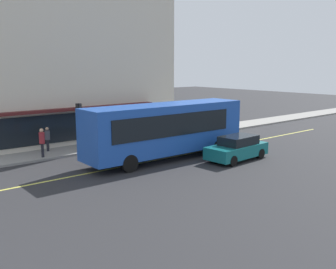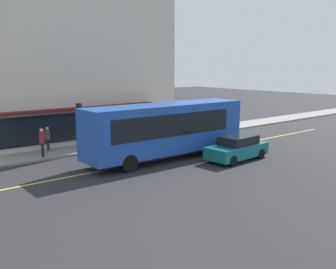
{
  "view_description": "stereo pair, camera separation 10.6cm",
  "coord_description": "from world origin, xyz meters",
  "views": [
    {
      "loc": [
        -15.07,
        -18.63,
        5.88
      ],
      "look_at": [
        0.09,
        -0.34,
        1.6
      ],
      "focal_mm": 41.27,
      "sensor_mm": 36.0,
      "label": 1
    },
    {
      "loc": [
        -14.98,
        -18.7,
        5.88
      ],
      "look_at": [
        0.09,
        -0.34,
        1.6
      ],
      "focal_mm": 41.27,
      "sensor_mm": 36.0,
      "label": 2
    }
  ],
  "objects": [
    {
      "name": "ground",
      "position": [
        0.0,
        0.0,
        0.0
      ],
      "size": [
        120.0,
        120.0,
        0.0
      ],
      "primitive_type": "plane",
      "color": "#28282B"
    },
    {
      "name": "sidewalk",
      "position": [
        0.0,
        5.61,
        0.07
      ],
      "size": [
        80.0,
        2.73,
        0.15
      ],
      "primitive_type": "cube",
      "color": "gray",
      "rests_on": "ground"
    },
    {
      "name": "lane_centre_stripe",
      "position": [
        0.0,
        0.0,
        0.0
      ],
      "size": [
        36.0,
        0.16,
        0.01
      ],
      "primitive_type": "cube",
      "color": "#D8D14C",
      "rests_on": "ground"
    },
    {
      "name": "storefront_building",
      "position": [
        -2.64,
        11.18,
        7.88
      ],
      "size": [
        18.94,
        9.01,
        15.77
      ],
      "color": "beige",
      "rests_on": "ground"
    },
    {
      "name": "bus",
      "position": [
        0.13,
        -0.16,
        1.99
      ],
      "size": [
        11.16,
        2.7,
        3.5
      ],
      "color": "#1E4CAD",
      "rests_on": "ground"
    },
    {
      "name": "traffic_light",
      "position": [
        -3.23,
        5.03,
        2.53
      ],
      "size": [
        0.3,
        0.52,
        3.2
      ],
      "color": "#2D2D33",
      "rests_on": "sidewalk"
    },
    {
      "name": "car_teal",
      "position": [
        3.37,
        -3.18,
        0.74
      ],
      "size": [
        4.39,
        2.04,
        1.52
      ],
      "color": "#14666B",
      "rests_on": "ground"
    },
    {
      "name": "car_white",
      "position": [
        7.37,
        3.21,
        0.74
      ],
      "size": [
        4.31,
        1.88,
        1.52
      ],
      "color": "white",
      "rests_on": "ground"
    },
    {
      "name": "pedestrian_at_corner",
      "position": [
        -6.02,
        4.66,
        1.27
      ],
      "size": [
        0.34,
        0.34,
        1.84
      ],
      "color": "black",
      "rests_on": "sidewalk"
    },
    {
      "name": "pedestrian_mid_block",
      "position": [
        -5.06,
        6.16,
        1.13
      ],
      "size": [
        0.34,
        0.34,
        1.64
      ],
      "color": "black",
      "rests_on": "sidewalk"
    },
    {
      "name": "pedestrian_by_curb",
      "position": [
        9.88,
        5.07,
        1.1
      ],
      "size": [
        0.34,
        0.34,
        1.6
      ],
      "color": "black",
      "rests_on": "sidewalk"
    }
  ]
}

